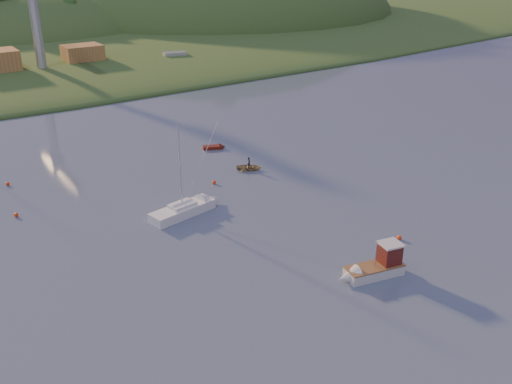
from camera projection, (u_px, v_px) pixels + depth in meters
hill_right at (221, 19)px, 237.55m from camera, size 150.00×130.00×60.00m
wharf at (54, 72)px, 135.52m from camera, size 42.00×16.00×2.40m
shed_east at (83, 53)px, 139.86m from camera, size 9.00×7.00×4.00m
dock_crane at (35, 3)px, 124.82m from camera, size 3.20×28.00×20.30m
fishing_boat at (371, 268)px, 54.32m from camera, size 7.01×3.41×4.29m
sailboat_near at (182, 209)px, 66.75m from camera, size 8.52×4.00×11.38m
canoe at (249, 167)px, 80.25m from camera, size 4.28×4.02×0.72m
paddler at (249, 164)px, 80.07m from camera, size 0.65×0.70×1.61m
red_tender at (217, 147)px, 88.49m from camera, size 3.71×2.48×1.20m
work_vessel at (175, 61)px, 147.89m from camera, size 14.04×7.38×3.43m
buoy_0 at (399, 237)px, 61.42m from camera, size 0.50×0.50×0.50m
buoy_1 at (214, 182)px, 75.57m from camera, size 0.50×0.50×0.50m
buoy_2 at (16, 215)px, 66.53m from camera, size 0.50×0.50×0.50m
buoy_3 at (8, 184)px, 75.07m from camera, size 0.50×0.50×0.50m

